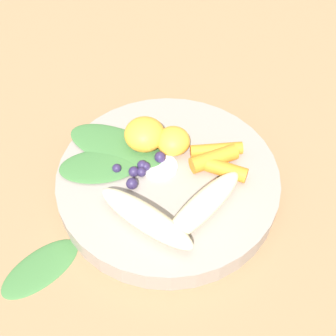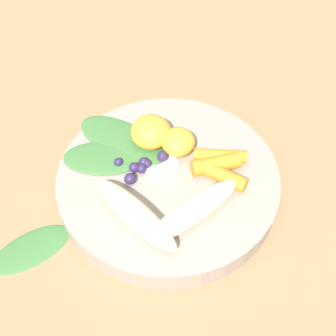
% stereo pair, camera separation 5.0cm
% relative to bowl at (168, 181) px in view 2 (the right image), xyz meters
% --- Properties ---
extents(ground_plane, '(2.40, 2.40, 0.00)m').
position_rel_bowl_xyz_m(ground_plane, '(0.00, 0.00, -0.02)').
color(ground_plane, '#99704C').
extents(bowl, '(0.26, 0.26, 0.03)m').
position_rel_bowl_xyz_m(bowl, '(0.00, 0.00, 0.00)').
color(bowl, gray).
rests_on(bowl, ground_plane).
extents(banana_peeled_left, '(0.03, 0.12, 0.03)m').
position_rel_bowl_xyz_m(banana_peeled_left, '(0.07, -0.01, 0.03)').
color(banana_peeled_left, beige).
rests_on(banana_peeled_left, bowl).
extents(banana_peeled_right, '(0.12, 0.04, 0.03)m').
position_rel_bowl_xyz_m(banana_peeled_right, '(0.03, -0.07, 0.03)').
color(banana_peeled_right, beige).
rests_on(banana_peeled_right, bowl).
extents(orange_segment_near, '(0.05, 0.05, 0.04)m').
position_rel_bowl_xyz_m(orange_segment_near, '(-0.05, 0.01, 0.03)').
color(orange_segment_near, '#F4A833').
rests_on(orange_segment_near, bowl).
extents(orange_segment_far, '(0.04, 0.04, 0.03)m').
position_rel_bowl_xyz_m(orange_segment_far, '(-0.02, 0.03, 0.03)').
color(orange_segment_far, '#F4A833').
rests_on(orange_segment_far, bowl).
extents(carrot_front, '(0.06, 0.04, 0.02)m').
position_rel_bowl_xyz_m(carrot_front, '(0.05, 0.04, 0.02)').
color(carrot_front, orange).
rests_on(carrot_front, bowl).
extents(carrot_mid_left, '(0.04, 0.06, 0.02)m').
position_rel_bowl_xyz_m(carrot_mid_left, '(0.03, 0.05, 0.03)').
color(carrot_mid_left, orange).
rests_on(carrot_mid_left, bowl).
extents(carrot_mid_right, '(0.05, 0.06, 0.02)m').
position_rel_bowl_xyz_m(carrot_mid_right, '(0.02, 0.06, 0.02)').
color(carrot_mid_right, orange).
rests_on(carrot_mid_right, bowl).
extents(blueberry_pile, '(0.05, 0.06, 0.01)m').
position_rel_bowl_xyz_m(blueberry_pile, '(-0.03, -0.02, 0.02)').
color(blueberry_pile, '#2D234C').
rests_on(blueberry_pile, bowl).
extents(coconut_shred_patch, '(0.04, 0.04, 0.00)m').
position_rel_bowl_xyz_m(coconut_shred_patch, '(-0.01, -0.00, 0.02)').
color(coconut_shred_patch, white).
rests_on(coconut_shred_patch, bowl).
extents(kale_leaf_left, '(0.14, 0.10, 0.01)m').
position_rel_bowl_xyz_m(kale_leaf_left, '(-0.08, -0.01, 0.02)').
color(kale_leaf_left, '#3D7038').
rests_on(kale_leaf_left, bowl).
extents(kale_leaf_right, '(0.10, 0.11, 0.01)m').
position_rel_bowl_xyz_m(kale_leaf_right, '(-0.07, -0.05, 0.02)').
color(kale_leaf_right, '#3D7038').
rests_on(kale_leaf_right, bowl).
extents(kale_leaf_stray, '(0.05, 0.10, 0.01)m').
position_rel_bowl_xyz_m(kale_leaf_stray, '(-0.03, -0.17, -0.01)').
color(kale_leaf_stray, '#3D7038').
rests_on(kale_leaf_stray, ground_plane).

